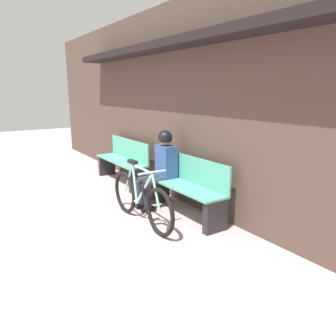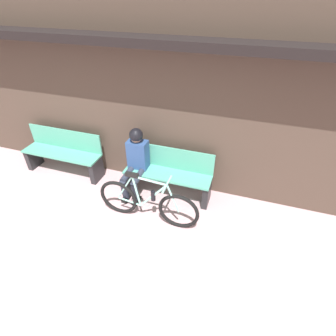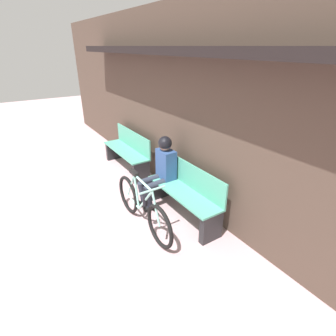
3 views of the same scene
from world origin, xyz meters
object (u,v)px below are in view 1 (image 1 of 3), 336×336
(park_bench_near, at_px, (187,189))
(bicycle, at_px, (141,199))
(park_bench_far, at_px, (123,163))
(person_seated, at_px, (161,163))

(park_bench_near, relative_size, bicycle, 0.92)
(bicycle, xyz_separation_m, park_bench_far, (-2.06, 0.72, 0.06))
(person_seated, bearing_deg, bicycle, -54.02)
(bicycle, height_order, park_bench_far, park_bench_far)
(park_bench_near, xyz_separation_m, person_seated, (-0.54, -0.11, 0.30))
(park_bench_far, bearing_deg, person_seated, -3.95)
(park_bench_near, relative_size, park_bench_far, 0.96)
(bicycle, height_order, person_seated, person_seated)
(person_seated, xyz_separation_m, park_bench_far, (-1.61, 0.11, -0.30))
(bicycle, bearing_deg, park_bench_near, 82.07)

